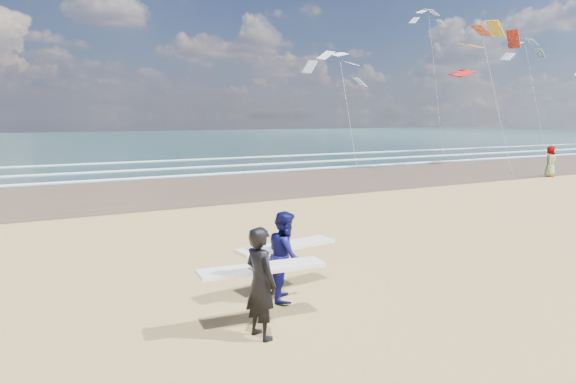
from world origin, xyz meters
TOP-DOWN VIEW (x-y plane):
  - wet_sand_strip at (20.00, 18.00)m, footprint 220.00×12.00m
  - ocean at (20.00, 72.00)m, footprint 220.00×100.00m
  - foam_breakers at (20.00, 28.10)m, footprint 220.00×11.70m
  - surfer_near at (-0.61, -0.30)m, footprint 2.24×1.10m
  - surfer_far at (0.59, 1.08)m, footprint 2.25×1.28m
  - beachgoer_0 at (24.60, 11.99)m, footprint 1.09×0.93m
  - kite_0 at (24.91, 17.05)m, footprint 6.71×4.84m
  - kite_1 at (19.38, 26.29)m, footprint 5.86×4.74m
  - kite_2 at (41.73, 26.31)m, footprint 5.82×4.74m
  - kite_5 at (35.10, 32.87)m, footprint 4.41×4.58m

SIDE VIEW (x-z plane):
  - wet_sand_strip at x=20.00m, z-range 0.00..0.01m
  - ocean at x=20.00m, z-range 0.00..0.02m
  - foam_breakers at x=20.00m, z-range 0.02..0.08m
  - surfer_far at x=0.59m, z-range 0.01..1.80m
  - beachgoer_0 at x=24.60m, z-range 0.00..1.88m
  - surfer_near at x=-0.61m, z-range 0.02..1.89m
  - kite_1 at x=19.38m, z-range 0.56..10.31m
  - kite_0 at x=24.91m, z-range 0.91..11.77m
  - kite_2 at x=41.73m, z-range 0.63..13.17m
  - kite_5 at x=35.10m, z-range 0.16..15.81m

